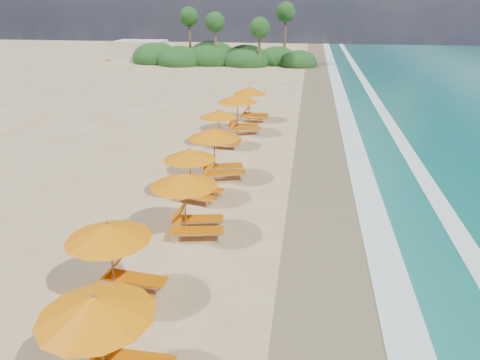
# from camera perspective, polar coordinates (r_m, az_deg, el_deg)

# --- Properties ---
(ground) EXTENTS (160.00, 160.00, 0.00)m
(ground) POSITION_cam_1_polar(r_m,az_deg,el_deg) (19.37, 0.00, -3.30)
(ground) COLOR tan
(ground) RESTS_ON ground
(wet_sand) EXTENTS (4.00, 160.00, 0.01)m
(wet_sand) POSITION_cam_1_polar(r_m,az_deg,el_deg) (19.23, 11.89, -3.97)
(wet_sand) COLOR olive
(wet_sand) RESTS_ON ground
(surf_foam) EXTENTS (4.00, 160.00, 0.01)m
(surf_foam) POSITION_cam_1_polar(r_m,az_deg,el_deg) (19.60, 19.81, -4.28)
(surf_foam) COLOR white
(surf_foam) RESTS_ON ground
(station_1) EXTENTS (2.75, 2.54, 2.55)m
(station_1) POSITION_cam_1_polar(r_m,az_deg,el_deg) (10.66, -16.25, -18.57)
(station_1) COLOR olive
(station_1) RESTS_ON ground
(station_2) EXTENTS (2.85, 2.68, 2.48)m
(station_2) POSITION_cam_1_polar(r_m,az_deg,el_deg) (13.53, -15.19, -9.27)
(station_2) COLOR olive
(station_2) RESTS_ON ground
(station_3) EXTENTS (3.02, 2.89, 2.52)m
(station_3) POSITION_cam_1_polar(r_m,az_deg,el_deg) (16.63, -6.29, -2.47)
(station_3) COLOR olive
(station_3) RESTS_ON ground
(station_4) EXTENTS (2.90, 2.81, 2.34)m
(station_4) POSITION_cam_1_polar(r_m,az_deg,el_deg) (19.70, -5.82, 1.14)
(station_4) COLOR olive
(station_4) RESTS_ON ground
(station_5) EXTENTS (3.28, 3.19, 2.60)m
(station_5) POSITION_cam_1_polar(r_m,az_deg,el_deg) (22.07, -2.72, 3.91)
(station_5) COLOR olive
(station_5) RESTS_ON ground
(station_6) EXTENTS (2.61, 2.45, 2.29)m
(station_6) POSITION_cam_1_polar(r_m,az_deg,el_deg) (26.99, -2.31, 6.83)
(station_6) COLOR olive
(station_6) RESTS_ON ground
(station_7) EXTENTS (3.29, 3.19, 2.63)m
(station_7) POSITION_cam_1_polar(r_m,az_deg,el_deg) (29.90, 0.06, 8.69)
(station_7) COLOR olive
(station_7) RESTS_ON ground
(station_8) EXTENTS (2.84, 2.67, 2.48)m
(station_8) POSITION_cam_1_polar(r_m,az_deg,el_deg) (33.21, 1.49, 9.84)
(station_8) COLOR olive
(station_8) RESTS_ON ground
(treeline) EXTENTS (25.80, 8.80, 9.74)m
(treeline) POSITION_cam_1_polar(r_m,az_deg,el_deg) (64.52, -2.74, 15.21)
(treeline) COLOR #163D14
(treeline) RESTS_ON ground
(beach_building) EXTENTS (7.00, 5.00, 2.80)m
(beach_building) POSITION_cam_1_polar(r_m,az_deg,el_deg) (70.18, -12.41, 15.61)
(beach_building) COLOR beige
(beach_building) RESTS_ON ground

